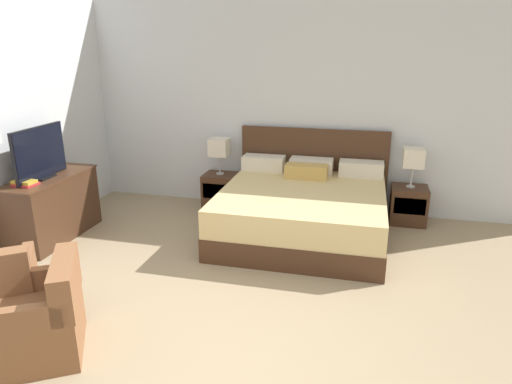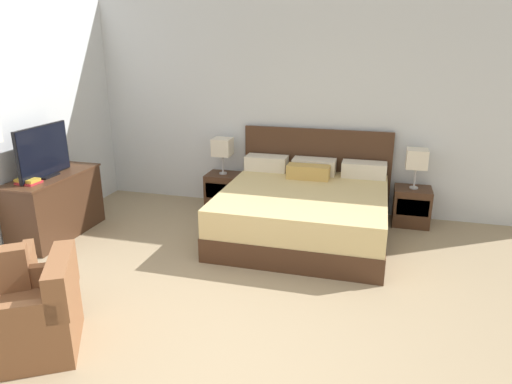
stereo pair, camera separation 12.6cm
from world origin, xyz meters
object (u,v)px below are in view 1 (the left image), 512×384
Objects in this scene: nightstand_left at (220,190)px; armchair_companion at (38,320)px; dresser at (52,206)px; book_red_cover at (26,184)px; table_lamp_left at (219,148)px; book_blue_cover at (24,182)px; nightstand_right at (408,205)px; table_lamp_right at (414,158)px; tv at (40,154)px; bed at (303,209)px.

nightstand_left is 0.53× the size of armchair_companion.
dresser is 0.54m from book_red_cover.
book_blue_cover is at bearing -130.98° from table_lamp_left.
dresser is (-1.65, -1.54, 0.16)m from nightstand_left.
nightstand_left is at bearing 49.24° from book_red_cover.
nightstand_right is 2.02× the size of book_blue_cover.
book_red_cover is at bearing -155.88° from nightstand_right.
tv is (-4.27, -1.62, 0.19)m from table_lamp_right.
book_blue_cover reaches higher than armchair_companion.
armchair_companion is (-1.63, -2.77, -0.05)m from bed.
armchair_companion is at bearing -130.10° from nightstand_right.
book_blue_cover is (-2.97, -1.19, 0.50)m from bed.
bed is 3.18m from tv.
bed is 1.60× the size of dresser.
book_red_cover is at bearing -90.15° from dresser.
bed is 3.22m from book_red_cover.
nightstand_left is at bearing 180.00° from nightstand_right.
dresser is 1.36× the size of armchair_companion.
table_lamp_left is at bearing 84.70° from armchair_companion.
tv reaches higher than book_red_cover.
table_lamp_right is at bearing 49.91° from armchair_companion.
nightstand_right is at bearing 28.90° from bed.
table_lamp_left is 3.57m from armchair_companion.
book_blue_cover is (-1.66, -1.91, -0.06)m from table_lamp_left.
dresser is 0.56m from book_blue_cover.
tv is at bearing -135.45° from table_lamp_left.
book_red_cover is at bearing 0.00° from book_blue_cover.
table_lamp_left is 2.32m from tv.
book_blue_cover reaches higher than dresser.
nightstand_right is (1.31, 0.72, -0.08)m from bed.
nightstand_right is 4.73m from book_blue_cover.
bed is at bearing 16.82° from tv.
table_lamp_right is at bearing 24.14° from book_red_cover.
book_red_cover is 0.03m from book_blue_cover.
table_lamp_left is 2.23× the size of book_red_cover.
bed is 3.94× the size of table_lamp_left.
table_lamp_left is at bearing 49.26° from book_red_cover.
dresser is (-2.96, -0.82, 0.07)m from bed.
bed is 2.18× the size of armchair_companion.
tv is 3.39× the size of book_blue_cover.
nightstand_left is at bearing 49.00° from book_blue_cover.
bed reaches higher than table_lamp_right.
table_lamp_right is 2.23× the size of book_red_cover.
table_lamp_left is at bearing 49.02° from book_blue_cover.
bed reaches higher than nightstand_left.
book_blue_cover is at bearing 130.12° from armchair_companion.
table_lamp_left is 2.11× the size of book_blue_cover.
bed is 8.30× the size of book_blue_cover.
nightstand_left is (-1.31, 0.72, -0.08)m from bed.
nightstand_right is at bearing 24.12° from book_red_cover.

